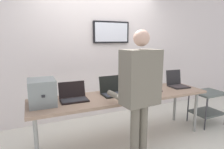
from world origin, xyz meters
TOP-DOWN VIEW (x-y plane):
  - ground at (0.00, 0.00)m, footprint 8.00×8.00m
  - back_wall at (0.00, 1.13)m, footprint 8.00×0.11m
  - workbench at (0.00, 0.00)m, footprint 2.72×0.70m
  - equipment_box at (-1.14, 0.03)m, footprint 0.33×0.40m
  - laptop_station_0 at (-0.74, 0.06)m, footprint 0.37×0.29m
  - laptop_station_1 at (-0.13, 0.09)m, footprint 0.37×0.32m
  - laptop_station_2 at (0.48, 0.07)m, footprint 0.36×0.34m
  - laptop_station_3 at (1.11, 0.07)m, footprint 0.32×0.34m
  - person at (-0.10, -0.62)m, footprint 0.47×0.62m
  - storage_cart at (1.72, -0.09)m, footprint 0.56×0.44m

SIDE VIEW (x-z plane):
  - ground at x=0.00m, z-range -0.04..0.00m
  - storage_cart at x=1.72m, z-range 0.10..0.71m
  - workbench at x=0.00m, z-range 0.32..1.06m
  - laptop_station_2 at x=0.48m, z-range 0.68..0.91m
  - laptop_station_0 at x=-0.74m, z-range 0.68..0.91m
  - laptop_station_1 at x=-0.13m, z-range 0.67..0.93m
  - laptop_station_3 at x=1.11m, z-range 0.66..0.94m
  - equipment_box at x=-1.14m, z-range 0.74..1.07m
  - person at x=-0.10m, z-range 0.18..1.85m
  - back_wall at x=0.00m, z-range 0.01..2.63m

